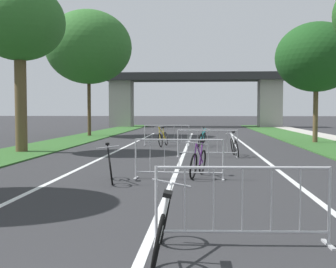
{
  "coord_description": "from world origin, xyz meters",
  "views": [
    {
      "loc": [
        0.71,
        -1.77,
        1.77
      ],
      "look_at": [
        -0.16,
        9.78,
        1.16
      ],
      "focal_mm": 46.84,
      "sensor_mm": 36.0,
      "label": 1
    }
  ],
  "objects": [
    {
      "name": "grass_verge_left",
      "position": [
        -6.96,
        23.17,
        0.03
      ],
      "size": [
        2.94,
        56.65,
        0.05
      ],
      "primitive_type": "cube",
      "color": "#2D5B26",
      "rests_on": "ground"
    },
    {
      "name": "tree_left_maple_mid",
      "position": [
        -6.94,
        16.35,
        5.45
      ],
      "size": [
        3.82,
        3.82,
        7.15
      ],
      "color": "brown",
      "rests_on": "ground"
    },
    {
      "name": "crowd_barrier_nearest",
      "position": [
        1.26,
        3.99,
        0.52
      ],
      "size": [
        2.35,
        0.56,
        1.05
      ],
      "rotation": [
        0.0,
        0.0,
        0.05
      ],
      "color": "#ADADB2",
      "rests_on": "ground"
    },
    {
      "name": "lane_stripe_left_lane",
      "position": [
        -3.02,
        16.39,
        0.0
      ],
      "size": [
        0.14,
        32.77,
        0.01
      ],
      "primitive_type": "cube",
      "color": "silver",
      "rests_on": "ground"
    },
    {
      "name": "bicycle_silver_1",
      "position": [
        2.02,
        15.46,
        0.38
      ],
      "size": [
        0.47,
        1.77,
        0.99
      ],
      "rotation": [
        0.0,
        0.0,
        0.07
      ],
      "color": "black",
      "rests_on": "ground"
    },
    {
      "name": "tree_left_oak_near",
      "position": [
        -7.09,
        28.32,
        6.19
      ],
      "size": [
        5.98,
        5.98,
        8.73
      ],
      "color": "#4C3823",
      "rests_on": "ground"
    },
    {
      "name": "overpass_bridge",
      "position": [
        0.0,
        46.82,
        4.1
      ],
      "size": [
        19.67,
        4.11,
        5.9
      ],
      "color": "#2D2D30",
      "rests_on": "ground"
    },
    {
      "name": "crowd_barrier_fourth",
      "position": [
        -1.04,
        20.53,
        0.52
      ],
      "size": [
        2.35,
        0.53,
        1.05
      ],
      "rotation": [
        0.0,
        0.0,
        0.04
      ],
      "color": "#ADADB2",
      "rests_on": "ground"
    },
    {
      "name": "crowd_barrier_third",
      "position": [
        0.95,
        15.02,
        0.52
      ],
      "size": [
        2.34,
        0.49,
        1.05
      ],
      "rotation": [
        0.0,
        0.0,
        -0.02
      ],
      "color": "#ADADB2",
      "rests_on": "ground"
    },
    {
      "name": "tree_right_pine_near",
      "position": [
        7.0,
        22.92,
        4.71
      ],
      "size": [
        4.46,
        4.46,
        6.62
      ],
      "color": "brown",
      "rests_on": "ground"
    },
    {
      "name": "crowd_barrier_second",
      "position": [
        0.15,
        9.5,
        0.52
      ],
      "size": [
        2.34,
        0.5,
        1.05
      ],
      "rotation": [
        0.0,
        0.0,
        -0.03
      ],
      "color": "#ADADB2",
      "rests_on": "ground"
    },
    {
      "name": "bicycle_teal_3",
      "position": [
        0.76,
        20.05,
        0.38
      ],
      "size": [
        0.67,
        1.68,
        1.01
      ],
      "rotation": [
        0.0,
        0.0,
        -0.18
      ],
      "color": "black",
      "rests_on": "ground"
    },
    {
      "name": "bicycle_purple_4",
      "position": [
        0.64,
        10.01,
        0.38
      ],
      "size": [
        0.57,
        1.71,
        0.98
      ],
      "rotation": [
        0.0,
        0.0,
        2.91
      ],
      "color": "black",
      "rests_on": "ground"
    },
    {
      "name": "bicycle_yellow_0",
      "position": [
        -1.2,
        20.13,
        0.38
      ],
      "size": [
        0.62,
        1.77,
        1.04
      ],
      "rotation": [
        0.0,
        0.0,
        2.97
      ],
      "color": "black",
      "rests_on": "ground"
    },
    {
      "name": "grass_verge_right",
      "position": [
        6.96,
        23.17,
        0.03
      ],
      "size": [
        2.94,
        56.65,
        0.05
      ],
      "primitive_type": "cube",
      "color": "#2D5B26",
      "rests_on": "ground"
    },
    {
      "name": "bicycle_white_2",
      "position": [
        0.24,
        3.5,
        0.36
      ],
      "size": [
        0.52,
        1.72,
        0.88
      ],
      "rotation": [
        0.0,
        0.0,
        0.01
      ],
      "color": "black",
      "rests_on": "ground"
    },
    {
      "name": "bicycle_black_5",
      "position": [
        -1.54,
        8.94,
        0.37
      ],
      "size": [
        0.53,
        1.61,
        0.97
      ],
      "rotation": [
        0.0,
        0.0,
        3.36
      ],
      "color": "black",
      "rests_on": "ground"
    },
    {
      "name": "lane_stripe_center",
      "position": [
        0.0,
        16.39,
        0.0
      ],
      "size": [
        0.14,
        32.77,
        0.01
      ],
      "primitive_type": "cube",
      "color": "silver",
      "rests_on": "ground"
    },
    {
      "name": "lane_stripe_right_lane",
      "position": [
        3.02,
        16.39,
        0.0
      ],
      "size": [
        0.14,
        32.77,
        0.01
      ],
      "primitive_type": "cube",
      "color": "silver",
      "rests_on": "ground"
    }
  ]
}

